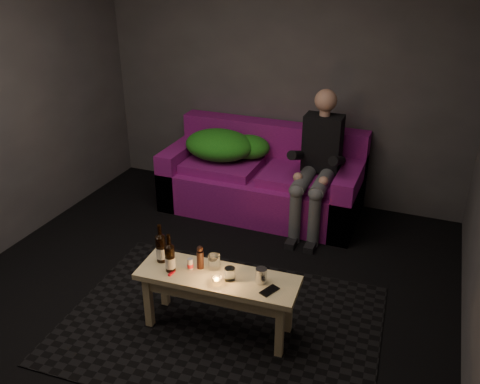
% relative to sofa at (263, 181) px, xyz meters
% --- Properties ---
extents(floor, '(4.50, 4.50, 0.00)m').
position_rel_sofa_xyz_m(floor, '(0.04, -1.82, -0.32)').
color(floor, black).
rests_on(floor, ground).
extents(room, '(4.50, 4.50, 4.50)m').
position_rel_sofa_xyz_m(room, '(0.04, -1.35, 1.32)').
color(room, silver).
rests_on(room, ground).
extents(rug, '(2.42, 1.83, 0.01)m').
position_rel_sofa_xyz_m(rug, '(0.35, -1.93, -0.31)').
color(rug, black).
rests_on(rug, floor).
extents(sofa, '(2.05, 0.92, 0.88)m').
position_rel_sofa_xyz_m(sofa, '(0.00, 0.00, 0.00)').
color(sofa, '#791077').
rests_on(sofa, floor).
extents(green_blanket, '(0.90, 0.62, 0.31)m').
position_rel_sofa_xyz_m(green_blanket, '(-0.44, -0.01, 0.35)').
color(green_blanket, '#17811B').
rests_on(green_blanket, sofa).
extents(person, '(0.37, 0.85, 1.37)m').
position_rel_sofa_xyz_m(person, '(0.61, -0.17, 0.39)').
color(person, black).
rests_on(person, sofa).
extents(coffee_table, '(1.18, 0.44, 0.48)m').
position_rel_sofa_xyz_m(coffee_table, '(0.35, -1.98, 0.07)').
color(coffee_table, '#DCC780').
rests_on(coffee_table, rug).
extents(beer_bottle_a, '(0.08, 0.08, 0.30)m').
position_rel_sofa_xyz_m(beer_bottle_a, '(-0.11, -1.96, 0.27)').
color(beer_bottle_a, black).
rests_on(beer_bottle_a, coffee_table).
extents(beer_bottle_b, '(0.07, 0.07, 0.29)m').
position_rel_sofa_xyz_m(beer_bottle_b, '(0.01, -2.04, 0.27)').
color(beer_bottle_b, black).
rests_on(beer_bottle_b, coffee_table).
extents(salt_shaker, '(0.05, 0.05, 0.09)m').
position_rel_sofa_xyz_m(salt_shaker, '(0.13, -1.98, 0.20)').
color(salt_shaker, silver).
rests_on(salt_shaker, coffee_table).
extents(pepper_mill, '(0.06, 0.06, 0.14)m').
position_rel_sofa_xyz_m(pepper_mill, '(0.19, -1.93, 0.23)').
color(pepper_mill, black).
rests_on(pepper_mill, coffee_table).
extents(tumbler_back, '(0.10, 0.10, 0.11)m').
position_rel_sofa_xyz_m(tumbler_back, '(0.29, -1.90, 0.21)').
color(tumbler_back, white).
rests_on(tumbler_back, coffee_table).
extents(tealight, '(0.07, 0.07, 0.05)m').
position_rel_sofa_xyz_m(tealight, '(0.38, -2.07, 0.18)').
color(tealight, white).
rests_on(tealight, coffee_table).
extents(tumbler_front, '(0.10, 0.10, 0.09)m').
position_rel_sofa_xyz_m(tumbler_front, '(0.45, -1.99, 0.20)').
color(tumbler_front, white).
rests_on(tumbler_front, coffee_table).
extents(steel_cup, '(0.09, 0.09, 0.11)m').
position_rel_sofa_xyz_m(steel_cup, '(0.66, -1.94, 0.21)').
color(steel_cup, '#B6B8BD').
rests_on(steel_cup, coffee_table).
extents(smartphone, '(0.12, 0.15, 0.01)m').
position_rel_sofa_xyz_m(smartphone, '(0.75, -2.01, 0.16)').
color(smartphone, black).
rests_on(smartphone, coffee_table).
extents(red_lighter, '(0.03, 0.07, 0.01)m').
position_rel_sofa_xyz_m(red_lighter, '(0.04, -2.08, 0.16)').
color(red_lighter, red).
rests_on(red_lighter, coffee_table).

